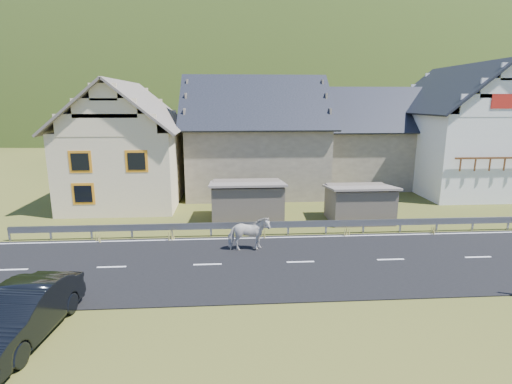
{
  "coord_description": "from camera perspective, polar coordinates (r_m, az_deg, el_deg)",
  "views": [
    {
      "loc": [
        -3.01,
        -15.96,
        6.84
      ],
      "look_at": [
        -1.71,
        3.16,
        2.45
      ],
      "focal_mm": 28.0,
      "sensor_mm": 36.0,
      "label": 1
    }
  ],
  "objects": [
    {
      "name": "shed_right",
      "position": [
        23.93,
        14.54,
        -1.64
      ],
      "size": [
        3.8,
        2.9,
        2.2
      ],
      "primitive_type": "cube",
      "color": "#6D6253",
      "rests_on": "ground"
    },
    {
      "name": "ground",
      "position": [
        17.62,
        6.37,
        -10.02
      ],
      "size": [
        160.0,
        160.0,
        0.0
      ],
      "primitive_type": "plane",
      "color": "#384117",
      "rests_on": "ground"
    },
    {
      "name": "mountain",
      "position": [
        197.95,
        -1.53,
        5.12
      ],
      "size": [
        440.0,
        280.0,
        260.0
      ],
      "primitive_type": "ellipsoid",
      "color": "#2C3D15",
      "rests_on": "ground"
    },
    {
      "name": "conifer_patch",
      "position": [
        136.27,
        -26.86,
        11.2
      ],
      "size": [
        76.0,
        50.0,
        28.0
      ],
      "primitive_type": "ellipsoid",
      "color": "black",
      "rests_on": "ground"
    },
    {
      "name": "house_cream",
      "position": [
        28.92,
        -18.01,
        7.36
      ],
      "size": [
        7.8,
        9.8,
        8.3
      ],
      "color": "beige",
      "rests_on": "ground"
    },
    {
      "name": "house_stone_a",
      "position": [
        31.1,
        -0.17,
        8.84
      ],
      "size": [
        10.8,
        9.8,
        8.9
      ],
      "color": "gray",
      "rests_on": "ground"
    },
    {
      "name": "guardrail",
      "position": [
        20.84,
        4.63,
        -4.67
      ],
      "size": [
        28.1,
        0.09,
        0.75
      ],
      "color": "#93969B",
      "rests_on": "ground"
    },
    {
      "name": "road",
      "position": [
        17.61,
        6.37,
        -9.96
      ],
      "size": [
        60.0,
        7.0,
        0.04
      ],
      "primitive_type": "cube",
      "color": "black",
      "rests_on": "ground"
    },
    {
      "name": "house_stone_b",
      "position": [
        35.18,
        16.26,
        8.15
      ],
      "size": [
        9.8,
        8.8,
        8.1
      ],
      "color": "gray",
      "rests_on": "ground"
    },
    {
      "name": "lane_markings",
      "position": [
        17.61,
        6.37,
        -9.89
      ],
      "size": [
        60.0,
        6.6,
        0.01
      ],
      "primitive_type": "cube",
      "color": "silver",
      "rests_on": "road"
    },
    {
      "name": "car",
      "position": [
        13.97,
        -30.45,
        -14.79
      ],
      "size": [
        2.09,
        4.79,
        1.53
      ],
      "primitive_type": "imported",
      "rotation": [
        0.0,
        0.0,
        -0.1
      ],
      "color": "black",
      "rests_on": "ground"
    },
    {
      "name": "house_white",
      "position": [
        35.0,
        27.43,
        8.57
      ],
      "size": [
        8.8,
        10.8,
        9.7
      ],
      "color": "white",
      "rests_on": "ground"
    },
    {
      "name": "horse",
      "position": [
        18.52,
        -1.05,
        -5.99
      ],
      "size": [
        1.03,
        1.97,
        1.61
      ],
      "primitive_type": "imported",
      "rotation": [
        0.0,
        0.0,
        1.66
      ],
      "color": "silver",
      "rests_on": "road"
    },
    {
      "name": "shed_left",
      "position": [
        23.2,
        -1.26,
        -1.42
      ],
      "size": [
        4.3,
        3.3,
        2.4
      ],
      "primitive_type": "cube",
      "color": "#6D6253",
      "rests_on": "ground"
    }
  ]
}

